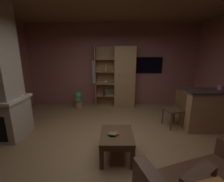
# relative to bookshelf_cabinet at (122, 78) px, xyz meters

# --- Properties ---
(floor) EXTENTS (5.98, 5.26, 0.02)m
(floor) POSITION_rel_bookshelf_cabinet_xyz_m (-0.33, -2.39, -1.05)
(floor) COLOR olive
(floor) RESTS_ON ground
(wall_back) EXTENTS (6.10, 0.06, 2.87)m
(wall_back) POSITION_rel_bookshelf_cabinet_xyz_m (-0.33, 0.27, 0.40)
(wall_back) COLOR #8E544C
(wall_back) RESTS_ON ground
(window_pane_back) EXTENTS (0.73, 0.01, 0.82)m
(window_pane_back) POSITION_rel_bookshelf_cabinet_xyz_m (-0.70, 0.24, 0.17)
(window_pane_back) COLOR white
(bookshelf_cabinet) EXTENTS (1.37, 0.41, 2.09)m
(bookshelf_cabinet) POSITION_rel_bookshelf_cabinet_xyz_m (0.00, 0.00, 0.00)
(bookshelf_cabinet) COLOR #997047
(bookshelf_cabinet) RESTS_ON ground
(kitchen_bar_counter) EXTENTS (1.57, 0.60, 1.00)m
(kitchen_bar_counter) POSITION_rel_bookshelf_cabinet_xyz_m (2.21, -1.69, -0.53)
(kitchen_bar_counter) COLOR #997047
(kitchen_bar_counter) RESTS_ON ground
(tissue_box) EXTENTS (0.13, 0.13, 0.11)m
(tissue_box) POSITION_rel_bookshelf_cabinet_xyz_m (2.28, -1.66, 0.02)
(tissue_box) COLOR #995972
(tissue_box) RESTS_ON kitchen_bar_counter
(coffee_table) EXTENTS (0.58, 0.70, 0.45)m
(coffee_table) POSITION_rel_bookshelf_cabinet_xyz_m (-0.24, -2.74, -0.67)
(coffee_table) COLOR #4C331E
(coffee_table) RESTS_ON ground
(table_book_0) EXTENTS (0.14, 0.12, 0.03)m
(table_book_0) POSITION_rel_bookshelf_cabinet_xyz_m (-0.28, -2.75, -0.57)
(table_book_0) COLOR #B22D2D
(table_book_0) RESTS_ON coffee_table
(table_book_1) EXTENTS (0.15, 0.11, 0.02)m
(table_book_1) POSITION_rel_bookshelf_cabinet_xyz_m (-0.32, -2.81, -0.55)
(table_book_1) COLOR #387247
(table_book_1) RESTS_ON coffee_table
(dining_chair) EXTENTS (0.52, 0.52, 0.92)m
(dining_chair) POSITION_rel_bookshelf_cabinet_xyz_m (1.31, -1.55, -0.51)
(dining_chair) COLOR #4C331E
(dining_chair) RESTS_ON ground
(potted_floor_plant) EXTENTS (0.28, 0.29, 0.61)m
(potted_floor_plant) POSITION_rel_bookshelf_cabinet_xyz_m (-1.52, -0.23, -0.71)
(potted_floor_plant) COLOR #B77051
(potted_floor_plant) RESTS_ON ground
(wall_mounted_tv) EXTENTS (1.00, 0.06, 0.56)m
(wall_mounted_tv) POSITION_rel_bookshelf_cabinet_xyz_m (0.93, 0.21, 0.43)
(wall_mounted_tv) COLOR black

